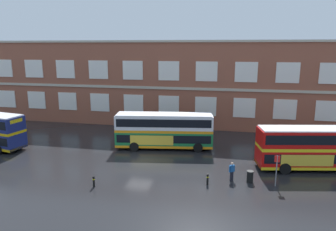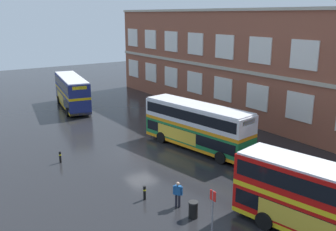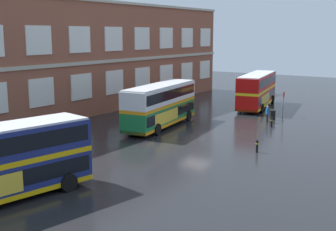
# 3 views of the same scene
# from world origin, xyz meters

# --- Properties ---
(ground_plane) EXTENTS (120.00, 120.00, 0.00)m
(ground_plane) POSITION_xyz_m (0.00, 2.00, 0.00)
(ground_plane) COLOR black
(brick_terminal_building) EXTENTS (57.61, 8.19, 12.39)m
(brick_terminal_building) POSITION_xyz_m (0.29, 17.98, 6.05)
(brick_terminal_building) COLOR brown
(brick_terminal_building) RESTS_ON ground
(double_decker_middle) EXTENTS (11.26, 4.20, 4.07)m
(double_decker_middle) POSITION_xyz_m (1.61, 4.85, 2.15)
(double_decker_middle) COLOR #197038
(double_decker_middle) RESTS_ON ground
(double_decker_far) EXTENTS (11.29, 4.64, 4.07)m
(double_decker_far) POSITION_xyz_m (17.18, 1.57, 2.15)
(double_decker_far) COLOR red
(double_decker_far) RESTS_ON ground
(waiting_passenger) EXTENTS (0.56, 0.48, 1.70)m
(waiting_passenger) POSITION_xyz_m (9.36, -2.84, 0.93)
(waiting_passenger) COLOR black
(waiting_passenger) RESTS_ON ground
(bus_stand_flag) EXTENTS (0.44, 0.10, 2.70)m
(bus_stand_flag) POSITION_xyz_m (13.02, -3.19, 1.64)
(bus_stand_flag) COLOR slate
(bus_stand_flag) RESTS_ON ground
(station_litter_bin) EXTENTS (0.60, 0.60, 1.03)m
(station_litter_bin) POSITION_xyz_m (10.93, -2.84, 0.52)
(station_litter_bin) COLOR black
(station_litter_bin) RESTS_ON ground
(safety_bollard_west) EXTENTS (0.19, 0.19, 0.95)m
(safety_bollard_west) POSITION_xyz_m (-1.97, -6.48, 0.49)
(safety_bollard_west) COLOR black
(safety_bollard_west) RESTS_ON ground
(safety_bollard_east) EXTENTS (0.19, 0.19, 0.95)m
(safety_bollard_east) POSITION_xyz_m (7.35, -4.07, 0.49)
(safety_bollard_east) COLOR black
(safety_bollard_east) RESTS_ON ground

